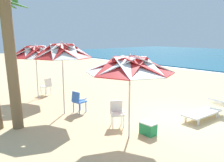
{
  "coord_description": "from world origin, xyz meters",
  "views": [
    {
      "loc": [
        4.69,
        -7.52,
        3.03
      ],
      "look_at": [
        -3.42,
        -0.43,
        1.0
      ],
      "focal_mm": 38.5,
      "sensor_mm": 36.0,
      "label": 1
    }
  ],
  "objects": [
    {
      "name": "ground_plane",
      "position": [
        0.0,
        0.0,
        0.0
      ],
      "size": [
        80.0,
        80.0,
        0.0
      ],
      "primitive_type": "plane",
      "color": "#D3B784"
    },
    {
      "name": "palm_tree_0",
      "position": [
        -3.1,
        -4.96,
        2.69
      ],
      "size": [
        2.68,
        2.73,
        4.63
      ],
      "color": "brown",
      "rests_on": "ground"
    },
    {
      "name": "plastic_chair_1",
      "position": [
        -3.16,
        -2.44,
        0.5
      ],
      "size": [
        0.5,
        0.52,
        0.87
      ],
      "color": "blue",
      "rests_on": "ground"
    },
    {
      "name": "plastic_chair_0",
      "position": [
        -1.07,
        -2.26,
        0.5
      ],
      "size": [
        0.62,
        0.61,
        0.87
      ],
      "color": "white",
      "rests_on": "ground"
    },
    {
      "name": "beach_umbrella_1",
      "position": [
        -3.42,
        -2.94,
        2.45
      ],
      "size": [
        2.28,
        2.28,
        2.84
      ],
      "color": "silver",
      "rests_on": "ground"
    },
    {
      "name": "beach_umbrella_0",
      "position": [
        -0.11,
        -2.64,
        2.2
      ],
      "size": [
        2.57,
        2.57,
        2.53
      ],
      "color": "silver",
      "rests_on": "ground"
    },
    {
      "name": "plastic_chair_2",
      "position": [
        -6.75,
        -2.05,
        0.5
      ],
      "size": [
        0.57,
        0.55,
        0.87
      ],
      "color": "white",
      "rests_on": "ground"
    },
    {
      "name": "sun_lounger_1",
      "position": [
        0.53,
        0.74,
        0.28
      ],
      "size": [
        0.74,
        2.18,
        0.62
      ],
      "color": "white",
      "rests_on": "ground"
    },
    {
      "name": "cooler_box",
      "position": [
        0.12,
        -2.03,
        0.2
      ],
      "size": [
        0.5,
        0.34,
        0.4
      ],
      "color": "#238C4C",
      "rests_on": "ground"
    },
    {
      "name": "beach_umbrella_2",
      "position": [
        -6.42,
        -2.68,
        2.27
      ],
      "size": [
        2.47,
        2.47,
        2.66
      ],
      "color": "silver",
      "rests_on": "ground"
    }
  ]
}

